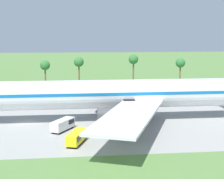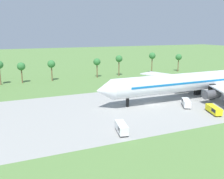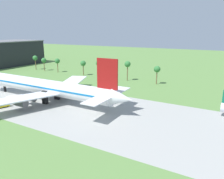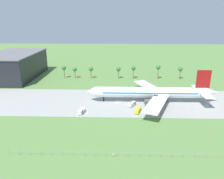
{
  "view_description": "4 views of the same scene",
  "coord_description": "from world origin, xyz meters",
  "px_view_note": "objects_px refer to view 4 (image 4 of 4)",
  "views": [
    {
      "loc": [
        10.6,
        -73.52,
        18.88
      ],
      "look_at": [
        18.87,
        0.34,
        6.99
      ],
      "focal_mm": 55.0,
      "sensor_mm": 36.0,
      "label": 1
    },
    {
      "loc": [
        -42.26,
        -65.82,
        22.7
      ],
      "look_at": [
        -13.71,
        0.34,
        5.99
      ],
      "focal_mm": 40.0,
      "sensor_mm": 36.0,
      "label": 2
    },
    {
      "loc": [
        87.42,
        -62.96,
        28.84
      ],
      "look_at": [
        51.45,
        0.34,
        9.12
      ],
      "focal_mm": 35.0,
      "sensor_mm": 36.0,
      "label": 3
    },
    {
      "loc": [
        0.35,
        -122.78,
        48.47
      ],
      "look_at": [
        -3.58,
        5.0,
        6.0
      ],
      "focal_mm": 35.0,
      "sensor_mm": 36.0,
      "label": 4
    }
  ],
  "objects_px": {
    "baggage_tug": "(81,111)",
    "no_stopping_sign": "(113,155)",
    "fuel_truck": "(132,104)",
    "terminal_building": "(14,65)",
    "jet_airliner": "(152,92)",
    "catering_van": "(138,110)"
  },
  "relations": [
    {
      "from": "baggage_tug",
      "to": "no_stopping_sign",
      "type": "xyz_separation_m",
      "value": [
        17.71,
        -37.67,
        -0.19
      ]
    },
    {
      "from": "fuel_truck",
      "to": "terminal_building",
      "type": "height_order",
      "value": "terminal_building"
    },
    {
      "from": "baggage_tug",
      "to": "terminal_building",
      "type": "bearing_deg",
      "value": 133.42
    },
    {
      "from": "terminal_building",
      "to": "baggage_tug",
      "type": "bearing_deg",
      "value": -46.58
    },
    {
      "from": "jet_airliner",
      "to": "catering_van",
      "type": "xyz_separation_m",
      "value": [
        -9.79,
        -15.91,
        -4.75
      ]
    },
    {
      "from": "baggage_tug",
      "to": "fuel_truck",
      "type": "relative_size",
      "value": 0.97
    },
    {
      "from": "jet_airliner",
      "to": "terminal_building",
      "type": "height_order",
      "value": "terminal_building"
    },
    {
      "from": "catering_van",
      "to": "terminal_building",
      "type": "relative_size",
      "value": 0.11
    },
    {
      "from": "fuel_truck",
      "to": "no_stopping_sign",
      "type": "height_order",
      "value": "fuel_truck"
    },
    {
      "from": "fuel_truck",
      "to": "catering_van",
      "type": "height_order",
      "value": "fuel_truck"
    },
    {
      "from": "jet_airliner",
      "to": "catering_van",
      "type": "distance_m",
      "value": 19.28
    },
    {
      "from": "baggage_tug",
      "to": "jet_airliner",
      "type": "bearing_deg",
      "value": 24.39
    },
    {
      "from": "baggage_tug",
      "to": "terminal_building",
      "type": "height_order",
      "value": "terminal_building"
    },
    {
      "from": "terminal_building",
      "to": "fuel_truck",
      "type": "bearing_deg",
      "value": -32.49
    },
    {
      "from": "jet_airliner",
      "to": "no_stopping_sign",
      "type": "xyz_separation_m",
      "value": [
        -21.96,
        -55.65,
        -4.88
      ]
    },
    {
      "from": "jet_airliner",
      "to": "terminal_building",
      "type": "distance_m",
      "value": 120.06
    },
    {
      "from": "catering_van",
      "to": "baggage_tug",
      "type": "bearing_deg",
      "value": -176.03
    },
    {
      "from": "jet_airliner",
      "to": "no_stopping_sign",
      "type": "height_order",
      "value": "jet_airliner"
    },
    {
      "from": "fuel_truck",
      "to": "no_stopping_sign",
      "type": "relative_size",
      "value": 3.75
    },
    {
      "from": "no_stopping_sign",
      "to": "terminal_building",
      "type": "relative_size",
      "value": 0.03
    },
    {
      "from": "no_stopping_sign",
      "to": "fuel_truck",
      "type": "bearing_deg",
      "value": 78.75
    },
    {
      "from": "jet_airliner",
      "to": "terminal_building",
      "type": "relative_size",
      "value": 1.27
    }
  ]
}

